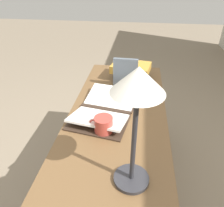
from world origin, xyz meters
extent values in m
plane|color=gray|center=(0.00, 0.00, 0.00)|extent=(12.00, 12.00, 0.00)
cube|color=brown|center=(0.00, 0.00, 0.70)|extent=(1.59, 0.56, 0.03)
cube|color=brown|center=(-0.74, -0.23, 0.34)|extent=(0.06, 0.06, 0.69)
cube|color=brown|center=(-0.74, 0.23, 0.34)|extent=(0.06, 0.06, 0.69)
cube|color=#38281E|center=(-0.10, -0.07, 0.73)|extent=(0.08, 0.30, 0.02)
cube|color=#38281E|center=(-0.22, -0.05, 0.73)|extent=(0.28, 0.35, 0.01)
cube|color=#38281E|center=(0.03, -0.10, 0.73)|extent=(0.28, 0.35, 0.01)
cube|color=white|center=(-0.21, -0.05, 0.75)|extent=(0.26, 0.33, 0.06)
cube|color=white|center=(0.02, -0.09, 0.75)|extent=(0.26, 0.33, 0.06)
cube|color=#234C2D|center=(-0.56, 0.05, 0.74)|extent=(0.22, 0.26, 0.03)
cube|color=black|center=(-0.56, 0.05, 0.77)|extent=(0.19, 0.25, 0.03)
cube|color=#BC8933|center=(-0.56, 0.05, 0.81)|extent=(0.24, 0.30, 0.06)
cube|color=slate|center=(-0.40, 0.02, 0.83)|extent=(0.03, 0.17, 0.21)
cylinder|color=#2D2D33|center=(0.38, 0.10, 0.73)|extent=(0.14, 0.14, 0.02)
cylinder|color=#2D2D33|center=(0.38, 0.10, 0.93)|extent=(0.02, 0.02, 0.38)
cone|color=silver|center=(0.38, 0.10, 1.16)|extent=(0.17, 0.17, 0.08)
cylinder|color=#B74238|center=(0.09, -0.05, 0.77)|extent=(0.10, 0.10, 0.09)
torus|color=#B74238|center=(0.09, -0.11, 0.77)|extent=(0.02, 0.05, 0.05)
camera|label=1|loc=(0.96, 0.10, 1.45)|focal=35.00mm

